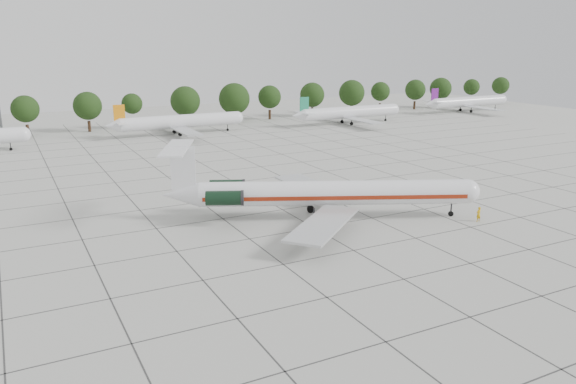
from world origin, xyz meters
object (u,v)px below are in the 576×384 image
(bg_airliner_c, at_px, (180,122))
(bg_airliner_d, at_px, (350,113))
(main_airliner, at_px, (317,193))
(ground_crew, at_px, (479,214))
(bg_airliner_e, at_px, (468,102))

(bg_airliner_c, relative_size, bg_airliner_d, 1.00)
(main_airliner, relative_size, bg_airliner_d, 1.28)
(main_airliner, height_order, bg_airliner_d, main_airliner)
(ground_crew, relative_size, bg_airliner_d, 0.06)
(main_airliner, bearing_deg, ground_crew, -6.45)
(bg_airliner_e, bearing_deg, bg_airliner_c, -178.86)
(bg_airliner_c, bearing_deg, main_airliner, -93.25)
(ground_crew, distance_m, bg_airliner_e, 110.60)
(main_airliner, xyz_separation_m, ground_crew, (16.23, -9.80, -2.25))
(bg_airliner_e, bearing_deg, main_airliner, -143.11)
(bg_airliner_d, bearing_deg, bg_airliner_e, 6.56)
(ground_crew, bearing_deg, main_airliner, -34.70)
(ground_crew, height_order, bg_airliner_d, bg_airliner_d)
(bg_airliner_c, bearing_deg, ground_crew, -80.97)
(main_airliner, relative_size, bg_airliner_e, 1.28)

